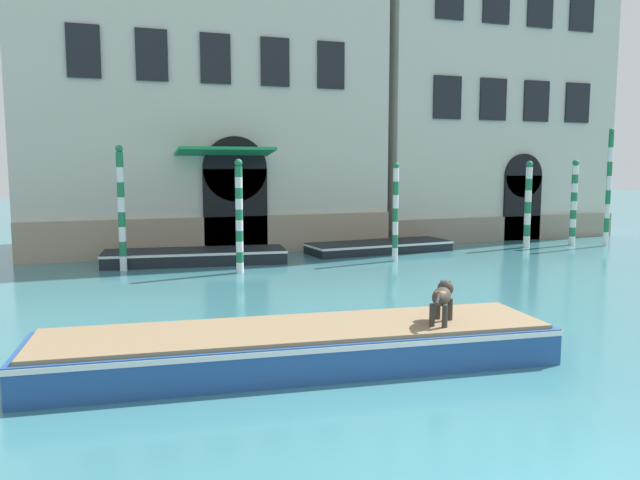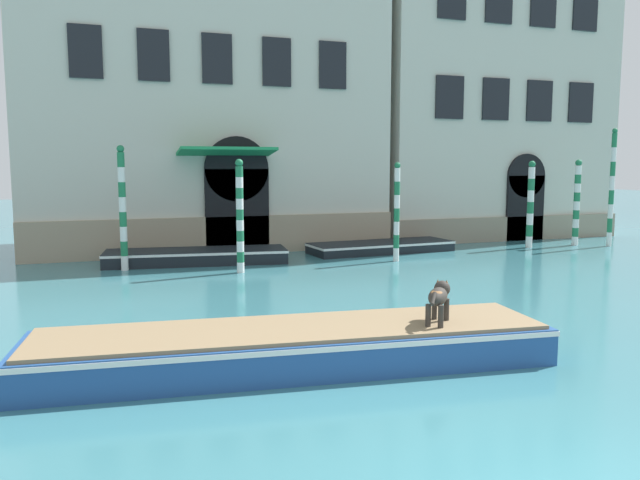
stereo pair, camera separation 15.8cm
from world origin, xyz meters
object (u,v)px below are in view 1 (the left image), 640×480
at_px(boat_foreground, 298,345).
at_px(mooring_pole_4, 609,187).
at_px(mooring_pole_3, 528,204).
at_px(mooring_pole_2, 121,208).
at_px(boat_moored_far, 379,247).
at_px(mooring_pole_5, 574,202).
at_px(mooring_pole_1, 395,212).
at_px(boat_moored_near_palazzo, 195,256).
at_px(mooring_pole_0, 239,216).
at_px(dog_on_deck, 442,296).

relative_size(boat_foreground, mooring_pole_4, 1.83).
relative_size(boat_foreground, mooring_pole_3, 2.51).
bearing_deg(mooring_pole_2, mooring_pole_4, -1.27).
relative_size(boat_foreground, boat_moored_far, 1.53).
bearing_deg(mooring_pole_5, mooring_pole_1, -171.07).
bearing_deg(boat_moored_near_palazzo, mooring_pole_0, -59.02).
xyz_separation_m(boat_moored_near_palazzo, mooring_pole_0, (0.98, -2.24, 1.47)).
xyz_separation_m(mooring_pole_0, mooring_pole_2, (-3.27, 1.59, 0.21)).
bearing_deg(mooring_pole_2, boat_foreground, -78.05).
height_order(boat_foreground, boat_moored_far, boat_foreground).
bearing_deg(boat_moored_near_palazzo, mooring_pole_3, 5.62).
xyz_separation_m(mooring_pole_2, mooring_pole_5, (17.30, 0.27, -0.19)).
height_order(dog_on_deck, mooring_pole_3, mooring_pole_3).
xyz_separation_m(dog_on_deck, mooring_pole_5, (12.76, 11.27, 0.65)).
bearing_deg(boat_moored_near_palazzo, mooring_pole_4, 3.48).
bearing_deg(mooring_pole_3, mooring_pole_4, -11.97).
relative_size(boat_moored_near_palazzo, mooring_pole_0, 1.78).
distance_m(boat_moored_far, mooring_pole_1, 2.63).
distance_m(mooring_pole_0, mooring_pole_1, 5.43).
bearing_deg(mooring_pole_2, mooring_pole_1, -7.14).
height_order(boat_foreground, mooring_pole_3, mooring_pole_3).
bearing_deg(mooring_pole_1, boat_moored_far, 78.47).
distance_m(boat_moored_near_palazzo, boat_moored_far, 6.84).
bearing_deg(mooring_pole_2, dog_on_deck, -67.58).
bearing_deg(mooring_pole_2, boat_moored_near_palazzo, 15.93).
distance_m(mooring_pole_4, mooring_pole_5, 1.40).
bearing_deg(mooring_pole_3, mooring_pole_5, -0.47).
bearing_deg(mooring_pole_2, mooring_pole_5, 0.89).
distance_m(boat_moored_near_palazzo, mooring_pole_0, 2.85).
relative_size(boat_moored_far, mooring_pole_4, 1.19).
relative_size(mooring_pole_0, mooring_pole_1, 1.03).
xyz_separation_m(dog_on_deck, mooring_pole_2, (-4.54, 11.00, 0.84)).
height_order(mooring_pole_0, mooring_pole_2, mooring_pole_2).
distance_m(boat_moored_near_palazzo, mooring_pole_4, 16.26).
bearing_deg(boat_foreground, dog_on_deck, -6.17).
xyz_separation_m(boat_moored_near_palazzo, mooring_pole_3, (12.82, -0.36, 1.46)).
bearing_deg(boat_foreground, boat_moored_near_palazzo, 95.87).
xyz_separation_m(mooring_pole_1, mooring_pole_4, (9.70, 0.68, 0.67)).
distance_m(mooring_pole_1, mooring_pole_4, 9.74).
relative_size(boat_moored_far, mooring_pole_5, 1.61).
bearing_deg(boat_moored_far, mooring_pole_1, -105.67).
height_order(mooring_pole_1, mooring_pole_2, mooring_pole_2).
distance_m(dog_on_deck, boat_moored_near_palazzo, 11.90).
xyz_separation_m(boat_moored_near_palazzo, mooring_pole_2, (-2.28, -0.65, 1.68)).
bearing_deg(mooring_pole_4, boat_foreground, -148.01).
xyz_separation_m(mooring_pole_0, mooring_pole_1, (5.41, 0.50, -0.05)).
xyz_separation_m(mooring_pole_0, mooring_pole_4, (15.10, 1.18, 0.62)).
relative_size(mooring_pole_1, mooring_pole_3, 0.98).
relative_size(boat_moored_near_palazzo, mooring_pole_1, 1.83).
height_order(boat_foreground, dog_on_deck, dog_on_deck).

